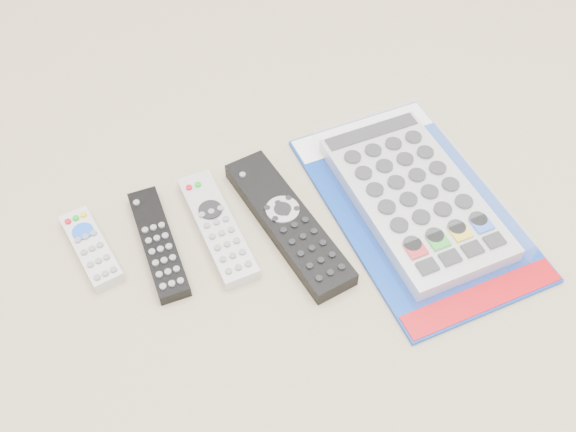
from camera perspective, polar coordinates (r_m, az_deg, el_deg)
name	(u,v)px	position (r m, az deg, el deg)	size (l,w,h in m)	color
remote_small_grey	(91,248)	(0.89, -17.09, -2.73)	(0.06, 0.14, 0.02)	#BBBBBD
remote_slim_black	(158,243)	(0.88, -11.46, -2.38)	(0.04, 0.18, 0.02)	black
remote_silver_dvd	(217,227)	(0.88, -6.30, -0.99)	(0.06, 0.19, 0.02)	silver
remote_large_black	(288,222)	(0.88, 0.00, -0.57)	(0.10, 0.26, 0.03)	black
jumbo_remote_packaged	(415,195)	(0.91, 11.20, 1.81)	(0.23, 0.38, 0.05)	#0E379E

